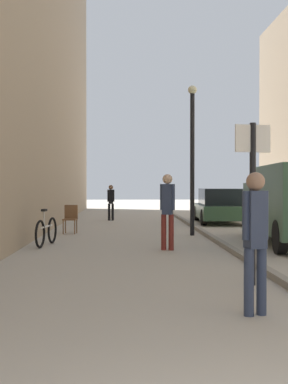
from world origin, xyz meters
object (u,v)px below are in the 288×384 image
(pedestrian_mid_block, at_px, (111,200))
(bicycle_leaning, at_px, (46,231))
(parked_car, at_px, (219,206))
(pedestrian_far_crossing, at_px, (255,233))
(cafe_chair_near_window, at_px, (71,217))
(pedestrian_main_foreground, at_px, (167,206))
(street_sign_post, at_px, (253,189))
(lamp_post, at_px, (192,150))

(pedestrian_mid_block, relative_size, bicycle_leaning, 0.91)
(pedestrian_mid_block, relative_size, parked_car, 0.37)
(bicycle_leaning, bearing_deg, pedestrian_mid_block, 89.77)
(pedestrian_far_crossing, distance_m, cafe_chair_near_window, 11.05)
(pedestrian_mid_block, bearing_deg, parked_car, -19.74)
(pedestrian_main_foreground, relative_size, street_sign_post, 0.72)
(street_sign_post, bearing_deg, pedestrian_main_foreground, -87.99)
(lamp_post, distance_m, bicycle_leaning, 5.46)
(lamp_post, bearing_deg, pedestrian_mid_block, 112.37)
(pedestrian_main_foreground, distance_m, cafe_chair_near_window, 5.21)
(pedestrian_mid_block, distance_m, parked_car, 4.89)
(cafe_chair_near_window, bearing_deg, pedestrian_mid_block, -96.39)
(pedestrian_mid_block, xyz_separation_m, bicycle_leaning, (-1.43, -9.32, -0.54))
(pedestrian_far_crossing, bearing_deg, parked_car, -114.98)
(pedestrian_main_foreground, height_order, pedestrian_mid_block, pedestrian_main_foreground)
(lamp_post, xyz_separation_m, bicycle_leaning, (-4.21, -2.57, -2.34))
(cafe_chair_near_window, bearing_deg, pedestrian_main_foreground, 127.93)
(pedestrian_mid_block, bearing_deg, lamp_post, -68.29)
(pedestrian_main_foreground, xyz_separation_m, cafe_chair_near_window, (-2.85, 4.33, -0.53))
(pedestrian_main_foreground, relative_size, cafe_chair_near_window, 1.99)
(parked_car, bearing_deg, cafe_chair_near_window, -140.19)
(parked_car, relative_size, bicycle_leaning, 2.43)
(pedestrian_main_foreground, bearing_deg, parked_car, -91.34)
(street_sign_post, distance_m, lamp_post, 7.97)
(pedestrian_main_foreground, bearing_deg, street_sign_post, 120.33)
(street_sign_post, height_order, cafe_chair_near_window, street_sign_post)
(pedestrian_main_foreground, xyz_separation_m, pedestrian_mid_block, (-1.69, 10.31, -0.16))
(pedestrian_far_crossing, bearing_deg, cafe_chair_near_window, -87.93)
(pedestrian_main_foreground, distance_m, street_sign_post, 4.46)
(pedestrian_main_foreground, relative_size, pedestrian_far_crossing, 1.06)
(parked_car, height_order, lamp_post, lamp_post)
(street_sign_post, relative_size, cafe_chair_near_window, 2.77)
(pedestrian_far_crossing, distance_m, bicycle_leaning, 8.07)
(pedestrian_far_crossing, height_order, lamp_post, lamp_post)
(pedestrian_main_foreground, relative_size, parked_car, 0.44)
(pedestrian_mid_block, distance_m, lamp_post, 7.52)
(pedestrian_far_crossing, bearing_deg, street_sign_post, -119.32)
(parked_car, height_order, cafe_chair_near_window, parked_car)
(parked_car, bearing_deg, street_sign_post, -95.81)
(pedestrian_far_crossing, bearing_deg, pedestrian_main_foreground, -100.71)
(pedestrian_main_foreground, xyz_separation_m, parked_car, (2.93, 8.71, -0.37))
(pedestrian_main_foreground, height_order, pedestrian_far_crossing, pedestrian_main_foreground)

